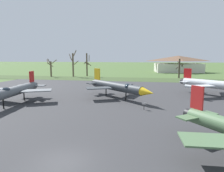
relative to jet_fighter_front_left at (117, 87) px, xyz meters
name	(u,v)px	position (x,y,z in m)	size (l,w,h in m)	color
ground_plane	(62,164)	(-0.57, -21.65, -2.12)	(600.00, 600.00, 0.00)	#425B2D
asphalt_apron	(110,104)	(-0.57, -4.27, -2.10)	(72.62, 57.94, 0.05)	#333335
grass_verge_strip	(129,79)	(-0.57, 30.70, -2.09)	(132.62, 12.00, 0.06)	#374926
jet_fighter_front_left	(117,87)	(0.00, 0.00, 0.00)	(13.03, 12.02, 5.02)	#33383D
info_placard_front_left	(144,105)	(4.71, -6.78, -1.48)	(0.52, 0.33, 1.02)	black
jet_fighter_rear_center	(13,91)	(-14.87, -7.26, -0.04)	(10.67, 15.04, 4.71)	#565B60
jet_fighter_rear_left	(219,85)	(18.01, 4.81, 0.10)	(13.29, 12.39, 4.94)	silver
bare_tree_far_left	(51,67)	(-30.29, 34.68, 1.46)	(3.88, 3.89, 6.76)	brown
bare_tree_left_of_center	(73,63)	(-22.20, 36.61, 2.91)	(3.61, 3.62, 9.86)	brown
bare_tree_center	(87,64)	(-17.87, 40.02, 2.47)	(3.09, 3.08, 8.82)	brown
bare_tree_right_of_center	(179,68)	(16.24, 38.54, 1.41)	(2.39, 2.39, 6.77)	#42382D
visitor_building	(178,64)	(20.10, 67.75, 1.87)	(23.77, 15.59, 8.08)	beige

